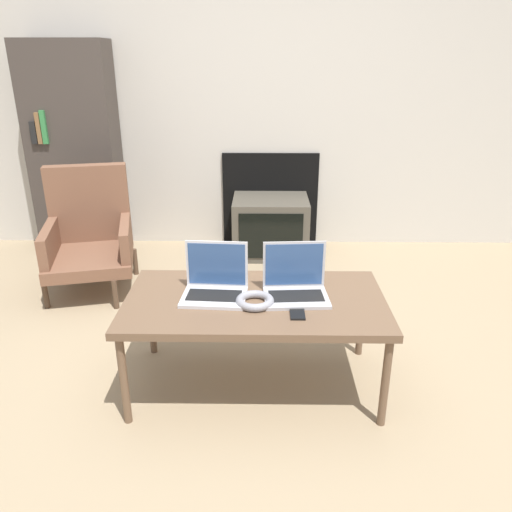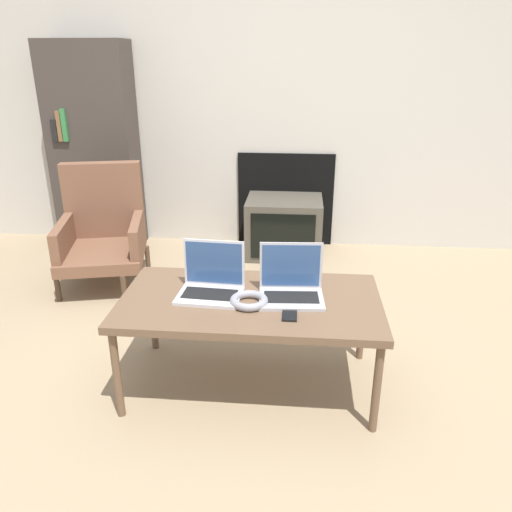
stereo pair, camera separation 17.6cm
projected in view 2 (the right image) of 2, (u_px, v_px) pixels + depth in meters
ground_plane at (248, 399)px, 2.37m from camera, size 14.00×14.00×0.00m
wall_back at (276, 86)px, 3.90m from camera, size 7.00×0.08×2.60m
table at (250, 305)px, 2.31m from camera, size 1.20×0.64×0.47m
laptop_left at (211, 282)px, 2.33m from camera, size 0.31×0.24×0.24m
laptop_right at (291, 285)px, 2.30m from camera, size 0.31×0.24×0.24m
headphones at (250, 301)px, 2.24m from camera, size 0.17×0.17×0.04m
phone at (290, 313)px, 2.16m from camera, size 0.06×0.15×0.01m
tv at (284, 227)px, 4.01m from camera, size 0.60×0.49×0.46m
armchair at (103, 228)px, 3.50m from camera, size 0.68×0.74×0.82m
bookshelf at (94, 149)px, 4.01m from camera, size 0.67×0.32×1.63m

